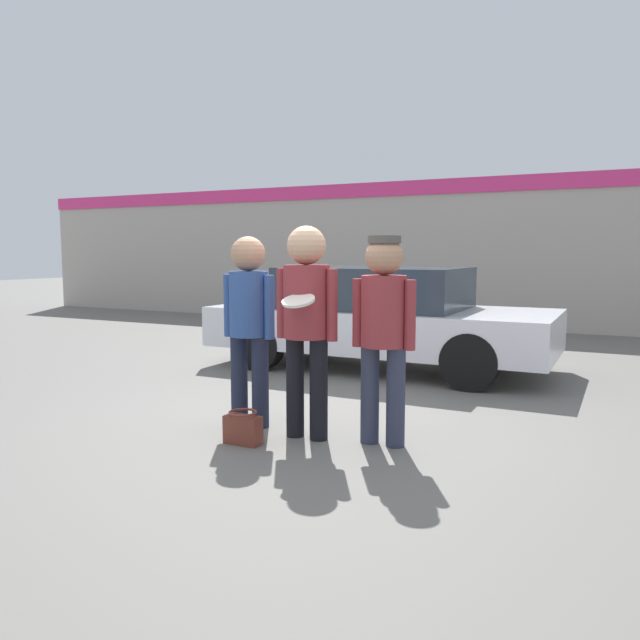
{
  "coord_description": "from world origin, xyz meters",
  "views": [
    {
      "loc": [
        2.42,
        -4.68,
        1.55
      ],
      "look_at": [
        0.07,
        0.05,
        0.96
      ],
      "focal_mm": 35.0,
      "sensor_mm": 36.0,
      "label": 1
    }
  ],
  "objects_px": {
    "person_left": "(249,315)",
    "shrub": "(350,302)",
    "person_right": "(383,320)",
    "parked_car_near": "(379,317)",
    "handbag": "(243,428)",
    "person_middle_with_frisbee": "(307,311)"
  },
  "relations": [
    {
      "from": "person_right",
      "to": "parked_car_near",
      "type": "distance_m",
      "value": 3.37
    },
    {
      "from": "parked_car_near",
      "to": "shrub",
      "type": "bearing_deg",
      "value": 118.13
    },
    {
      "from": "parked_car_near",
      "to": "handbag",
      "type": "distance_m",
      "value": 3.66
    },
    {
      "from": "person_middle_with_frisbee",
      "to": "parked_car_near",
      "type": "distance_m",
      "value": 3.31
    },
    {
      "from": "parked_car_near",
      "to": "shrub",
      "type": "relative_size",
      "value": 4.48
    },
    {
      "from": "parked_car_near",
      "to": "shrub",
      "type": "height_order",
      "value": "parked_car_near"
    },
    {
      "from": "person_middle_with_frisbee",
      "to": "shrub",
      "type": "distance_m",
      "value": 8.09
    },
    {
      "from": "shrub",
      "to": "handbag",
      "type": "xyz_separation_m",
      "value": [
        2.51,
        -7.9,
        -0.37
      ]
    },
    {
      "from": "person_right",
      "to": "person_left",
      "type": "bearing_deg",
      "value": -179.54
    },
    {
      "from": "person_left",
      "to": "parked_car_near",
      "type": "relative_size",
      "value": 0.38
    },
    {
      "from": "handbag",
      "to": "shrub",
      "type": "bearing_deg",
      "value": 107.62
    },
    {
      "from": "person_right",
      "to": "handbag",
      "type": "bearing_deg",
      "value": -154.07
    },
    {
      "from": "parked_car_near",
      "to": "shrub",
      "type": "distance_m",
      "value": 4.87
    },
    {
      "from": "person_left",
      "to": "person_middle_with_frisbee",
      "type": "relative_size",
      "value": 0.96
    },
    {
      "from": "person_left",
      "to": "shrub",
      "type": "distance_m",
      "value": 7.78
    },
    {
      "from": "handbag",
      "to": "person_left",
      "type": "bearing_deg",
      "value": 116.7
    },
    {
      "from": "person_left",
      "to": "shrub",
      "type": "relative_size",
      "value": 1.69
    },
    {
      "from": "person_left",
      "to": "person_right",
      "type": "distance_m",
      "value": 1.25
    },
    {
      "from": "person_middle_with_frisbee",
      "to": "handbag",
      "type": "xyz_separation_m",
      "value": [
        -0.38,
        -0.38,
        -0.93
      ]
    },
    {
      "from": "shrub",
      "to": "handbag",
      "type": "distance_m",
      "value": 8.3
    },
    {
      "from": "person_left",
      "to": "parked_car_near",
      "type": "xyz_separation_m",
      "value": [
        0.03,
        3.13,
        -0.31
      ]
    },
    {
      "from": "person_left",
      "to": "handbag",
      "type": "distance_m",
      "value": 1.02
    }
  ]
}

